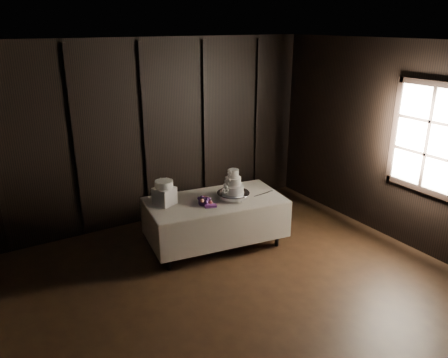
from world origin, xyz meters
TOP-DOWN VIEW (x-y plane):
  - room at (0.00, 0.00)m, footprint 6.08×7.08m
  - window at (2.97, 0.50)m, footprint 0.06×1.16m
  - display_table at (0.49, 2.08)m, footprint 2.11×1.30m
  - cake_stand at (0.74, 1.98)m, footprint 0.51×0.51m
  - wedding_cake at (0.71, 1.97)m, footprint 0.34×0.30m
  - bouquet at (0.24, 2.00)m, footprint 0.38×0.44m
  - box_pedestal at (-0.21, 2.31)m, footprint 0.34×0.34m
  - small_cake at (-0.21, 2.31)m, footprint 0.30×0.30m
  - cake_knife at (1.17, 1.88)m, footprint 0.37×0.06m

SIDE VIEW (x-z plane):
  - display_table at x=0.49m, z-range 0.04..0.80m
  - cake_knife at x=1.17m, z-range 0.76..0.77m
  - cake_stand at x=0.74m, z-range 0.76..0.85m
  - bouquet at x=0.24m, z-range 0.73..0.91m
  - box_pedestal at x=-0.21m, z-range 0.76..1.01m
  - wedding_cake at x=0.71m, z-range 0.81..1.17m
  - small_cake at x=-0.21m, z-range 1.01..1.11m
  - room at x=0.00m, z-range -0.04..3.04m
  - window at x=2.97m, z-range 0.92..2.48m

